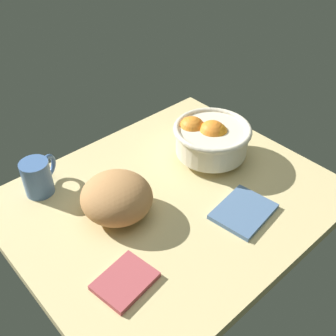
{
  "coord_description": "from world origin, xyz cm",
  "views": [
    {
      "loc": [
        -49.26,
        -53.65,
        69.24
      ],
      "look_at": [
        2.95,
        4.26,
        5.0
      ],
      "focal_mm": 42.96,
      "sensor_mm": 36.0,
      "label": 1
    }
  ],
  "objects_px": {
    "bread_loaf": "(117,197)",
    "mug": "(38,177)",
    "napkin_spare": "(125,281)",
    "fruit_bowl": "(210,137)",
    "napkin_folded": "(243,211)"
  },
  "relations": [
    {
      "from": "bread_loaf",
      "to": "mug",
      "type": "relative_size",
      "value": 1.56
    },
    {
      "from": "fruit_bowl",
      "to": "napkin_spare",
      "type": "height_order",
      "value": "fruit_bowl"
    },
    {
      "from": "napkin_spare",
      "to": "fruit_bowl",
      "type": "bearing_deg",
      "value": 22.08
    },
    {
      "from": "napkin_folded",
      "to": "mug",
      "type": "relative_size",
      "value": 1.31
    },
    {
      "from": "fruit_bowl",
      "to": "bread_loaf",
      "type": "bearing_deg",
      "value": -178.83
    },
    {
      "from": "fruit_bowl",
      "to": "napkin_folded",
      "type": "height_order",
      "value": "fruit_bowl"
    },
    {
      "from": "napkin_folded",
      "to": "napkin_spare",
      "type": "distance_m",
      "value": 0.33
    },
    {
      "from": "mug",
      "to": "napkin_spare",
      "type": "bearing_deg",
      "value": -91.53
    },
    {
      "from": "fruit_bowl",
      "to": "mug",
      "type": "xyz_separation_m",
      "value": [
        -0.42,
        0.19,
        -0.02
      ]
    },
    {
      "from": "napkin_spare",
      "to": "mug",
      "type": "relative_size",
      "value": 1.07
    },
    {
      "from": "bread_loaf",
      "to": "napkin_spare",
      "type": "bearing_deg",
      "value": -122.67
    },
    {
      "from": "bread_loaf",
      "to": "napkin_folded",
      "type": "xyz_separation_m",
      "value": [
        0.22,
        -0.2,
        -0.05
      ]
    },
    {
      "from": "bread_loaf",
      "to": "napkin_spare",
      "type": "xyz_separation_m",
      "value": [
        -0.11,
        -0.17,
        -0.05
      ]
    },
    {
      "from": "fruit_bowl",
      "to": "mug",
      "type": "height_order",
      "value": "fruit_bowl"
    },
    {
      "from": "napkin_folded",
      "to": "napkin_spare",
      "type": "relative_size",
      "value": 1.22
    }
  ]
}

